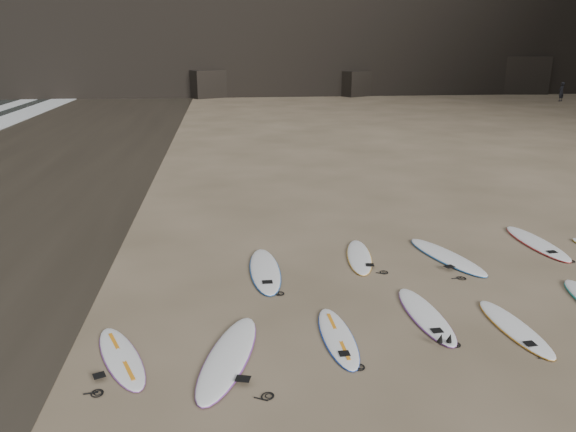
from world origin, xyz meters
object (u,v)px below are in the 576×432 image
surfboard_2 (426,315)px  person_a (561,92)px  surfboard_5 (265,270)px  surfboard_6 (359,256)px  surfboard_7 (447,256)px  surfboard_0 (228,356)px  surfboard_11 (121,357)px  surfboard_1 (338,337)px  surfboard_3 (515,327)px  surfboard_8 (537,243)px

surfboard_2 → person_a: person_a is taller
surfboard_5 → surfboard_6: size_ratio=1.17×
surfboard_2 → surfboard_7: bearing=58.7°
surfboard_2 → person_a: size_ratio=1.48×
surfboard_7 → person_a: person_a is taller
surfboard_0 → surfboard_6: (3.22, 4.19, -0.01)m
surfboard_0 → surfboard_11: 1.78m
surfboard_2 → surfboard_6: 3.18m
surfboard_1 → surfboard_2: surfboard_2 is taller
surfboard_2 → surfboard_1: bearing=-164.2°
surfboard_2 → surfboard_3: size_ratio=1.07×
surfboard_2 → surfboard_5: bearing=136.0°
surfboard_11 → person_a: 49.20m
surfboard_0 → surfboard_5: size_ratio=1.02×
surfboard_3 → surfboard_7: surfboard_7 is taller
surfboard_3 → surfboard_6: surfboard_6 is taller
surfboard_1 → person_a: person_a is taller
surfboard_5 → surfboard_11: size_ratio=1.23×
surfboard_8 → surfboard_7: bearing=-168.9°
surfboard_1 → surfboard_0: bearing=-168.7°
person_a → surfboard_6: bearing=22.3°
surfboard_5 → person_a: (28.38, 34.79, 0.77)m
surfboard_8 → person_a: size_ratio=1.67×
surfboard_1 → surfboard_6: 3.96m
surfboard_2 → surfboard_6: surfboard_2 is taller
surfboard_3 → person_a: (24.04, 37.97, 0.77)m
surfboard_0 → surfboard_7: (5.33, 3.94, -0.00)m
surfboard_3 → surfboard_7: 3.54m
surfboard_1 → surfboard_2: 1.93m
surfboard_3 → surfboard_5: size_ratio=0.83×
surfboard_5 → surfboard_8: same height
surfboard_8 → surfboard_11: (-9.78, -4.40, -0.01)m
surfboard_3 → surfboard_5: (-4.34, 3.18, 0.01)m
surfboard_3 → person_a: person_a is taller
person_a → surfboard_3: bearing=27.2°
surfboard_6 → surfboard_8: bearing=13.8°
surfboard_6 → surfboard_2: bearing=-71.1°
surfboard_0 → surfboard_8: (8.02, 4.60, -0.00)m
surfboard_2 → surfboard_5: surfboard_5 is taller
surfboard_3 → surfboard_11: 6.99m
surfboard_5 → person_a: 44.90m
surfboard_6 → person_a: 42.98m
surfboard_7 → surfboard_11: size_ratio=1.24×
surfboard_1 → surfboard_3: surfboard_3 is taller
surfboard_1 → surfboard_8: 7.36m
surfboard_3 → surfboard_5: bearing=138.9°
surfboard_11 → surfboard_3: bearing=-20.9°
surfboard_0 → surfboard_3: 5.23m
surfboard_5 → surfboard_6: bearing=14.2°
surfboard_11 → person_a: (31.03, 38.18, 0.78)m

